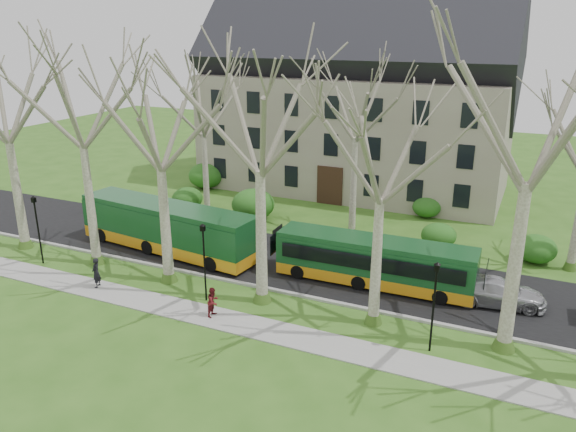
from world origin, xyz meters
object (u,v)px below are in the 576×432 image
object	(u,v)px
bus_follow	(374,261)
pedestrian_b	(213,302)
bus_lead	(167,227)
sedan	(497,292)
pedestrian_a	(96,273)

from	to	relation	value
bus_follow	pedestrian_b	world-z (taller)	bus_follow
bus_lead	sedan	xyz separation A→B (m)	(20.34, 0.94, -0.89)
bus_follow	pedestrian_b	size ratio (longest dim) A/B	7.25
sedan	pedestrian_b	xyz separation A→B (m)	(-12.98, -7.27, 0.05)
bus_follow	sedan	size ratio (longest dim) A/B	2.24
bus_follow	sedan	world-z (taller)	bus_follow
bus_follow	pedestrian_a	bearing A→B (deg)	-155.20
bus_follow	pedestrian_a	distance (m)	15.72
bus_lead	bus_follow	world-z (taller)	bus_lead
sedan	bus_follow	bearing A→B (deg)	83.09
bus_lead	pedestrian_a	bearing A→B (deg)	-87.17
bus_follow	pedestrian_b	xyz separation A→B (m)	(-6.36, -6.99, -0.63)
bus_lead	sedan	bearing A→B (deg)	9.22
bus_lead	bus_follow	size ratio (longest dim) A/B	1.16
bus_lead	pedestrian_a	xyz separation A→B (m)	(-0.41, -6.22, -0.75)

